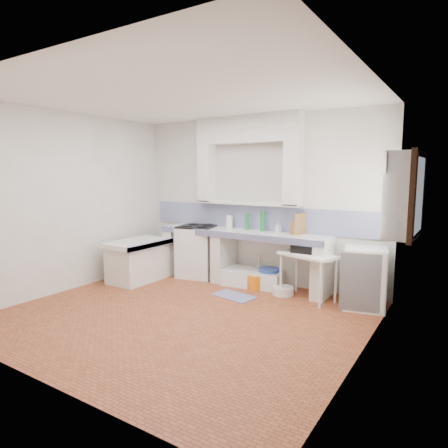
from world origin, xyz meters
The scene contains 36 objects.
floor centered at (0.00, 0.00, 0.00)m, with size 4.50×4.50×0.00m, color #A2502F.
ceiling centered at (0.00, 0.00, 2.80)m, with size 4.50×4.50×0.00m, color white.
wall_back centered at (0.00, 2.00, 1.40)m, with size 4.50×4.50×0.00m, color white.
wall_front centered at (0.00, -2.00, 1.40)m, with size 4.50×4.50×0.00m, color white.
wall_left centered at (-2.25, 0.00, 1.40)m, with size 4.50×4.50×0.00m, color white.
wall_right centered at (2.25, 0.00, 1.40)m, with size 4.50×4.50×0.00m, color white.
alcove_mass centered at (-0.10, 1.88, 2.58)m, with size 1.90×0.25×0.45m, color white.
window_frame centered at (2.42, 1.20, 1.60)m, with size 0.35×0.86×1.06m, color #381F11.
lace_valance centered at (2.28, 1.20, 1.98)m, with size 0.01×0.84×0.24m, color white.
counter_slab centered at (-0.10, 1.70, 0.86)m, with size 3.00×0.60×0.08m, color white.
counter_lip centered at (-0.10, 1.42, 0.86)m, with size 3.00×0.04×0.10m, color navy.
counter_pier_left centered at (-1.50, 1.70, 0.41)m, with size 0.20×0.55×0.82m, color white.
counter_pier_mid centered at (-0.45, 1.70, 0.41)m, with size 0.20×0.55×0.82m, color white.
counter_pier_right centered at (1.30, 1.70, 0.41)m, with size 0.20×0.55×0.82m, color white.
peninsula_top centered at (-1.70, 0.90, 0.66)m, with size 0.70×1.10×0.08m, color white.
peninsula_base centered at (-1.70, 0.90, 0.31)m, with size 0.60×1.00×0.62m, color white.
peninsula_lip centered at (-1.37, 0.90, 0.66)m, with size 0.04×1.10×0.10m, color navy.
backsplash centered at (0.00, 1.99, 1.10)m, with size 4.27×0.03×0.40m, color navy.
stove centered at (-1.00, 1.68, 0.45)m, with size 0.63×0.61×0.89m, color white.
sink centered at (0.13, 1.71, 0.12)m, with size 0.97×0.52×0.23m, color white.
side_table centered at (1.15, 1.49, 0.34)m, with size 0.82×0.46×0.04m, color white.
fridge centered at (1.94, 1.57, 0.42)m, with size 0.54×0.54×0.84m, color white.
bucket_red centered at (-0.25, 1.74, 0.13)m, with size 0.28×0.28×0.26m, color red.
bucket_orange centered at (0.26, 1.52, 0.12)m, with size 0.25×0.25×0.23m, color orange.
bucket_blue centered at (0.41, 1.73, 0.16)m, with size 0.34×0.34×0.32m, color #2A4AAA.
basin_white centered at (0.76, 1.50, 0.06)m, with size 0.32×0.32×0.12m, color white.
water_bottle_a centered at (0.09, 1.85, 0.14)m, with size 0.07×0.07×0.27m, color silver.
water_bottle_b centered at (0.25, 1.85, 0.16)m, with size 0.09×0.09×0.32m, color silver.
black_bag centered at (1.06, 1.52, 0.79)m, with size 0.33×0.19×0.21m, color black.
green_bottle_a centered at (-0.08, 1.84, 1.04)m, with size 0.06×0.06×0.28m, color #1B7330.
green_bottle_b centered at (0.21, 1.85, 1.07)m, with size 0.07×0.07×0.34m, color #1B7330.
knife_block centered at (0.76, 1.83, 1.00)m, with size 0.10×0.08×0.19m, color olive.
cutting_board centered at (0.87, 1.85, 1.07)m, with size 0.02×0.24×0.33m, color olive.
paper_towel centered at (-0.43, 1.85, 1.01)m, with size 0.11×0.11×0.23m, color white.
soap_bottle centered at (0.50, 1.85, 0.99)m, with size 0.08×0.08×0.17m, color white.
rug centered at (0.16, 1.03, 0.01)m, with size 0.64×0.37×0.01m, color navy.
Camera 1 is at (3.12, -3.90, 1.86)m, focal length 31.37 mm.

